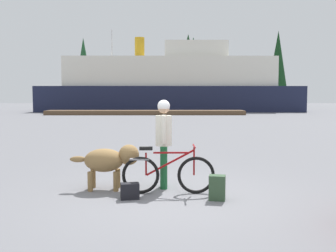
# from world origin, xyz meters

# --- Properties ---
(ground_plane) EXTENTS (160.00, 160.00, 0.00)m
(ground_plane) POSITION_xyz_m (0.00, 0.00, 0.00)
(ground_plane) COLOR slate
(bicycle) EXTENTS (1.72, 0.44, 0.90)m
(bicycle) POSITION_xyz_m (-0.06, 0.28, 0.38)
(bicycle) COLOR black
(bicycle) RESTS_ON ground_plane
(person_cyclist) EXTENTS (0.32, 0.53, 1.73)m
(person_cyclist) POSITION_xyz_m (-0.13, 0.75, 1.05)
(person_cyclist) COLOR #19592D
(person_cyclist) RESTS_ON ground_plane
(dog) EXTENTS (1.34, 0.53, 0.88)m
(dog) POSITION_xyz_m (-1.18, 0.61, 0.58)
(dog) COLOR olive
(dog) RESTS_ON ground_plane
(backpack) EXTENTS (0.31, 0.25, 0.44)m
(backpack) POSITION_xyz_m (0.80, -0.15, 0.22)
(backpack) COLOR #334C33
(backpack) RESTS_ON ground_plane
(handbag_pannier) EXTENTS (0.35, 0.24, 0.28)m
(handbag_pannier) POSITION_xyz_m (-0.72, -0.08, 0.14)
(handbag_pannier) COLOR black
(handbag_pannier) RESTS_ON ground_plane
(dock_pier) EXTENTS (18.41, 2.19, 0.40)m
(dock_pier) POSITION_xyz_m (-1.96, 29.04, 0.20)
(dock_pier) COLOR brown
(dock_pier) RESTS_ON ground_plane
(ferry_boat) EXTENTS (28.78, 8.32, 8.38)m
(ferry_boat) POSITION_xyz_m (0.54, 37.52, 2.91)
(ferry_boat) COLOR #191E38
(ferry_boat) RESTS_ON ground_plane
(sailboat_moored) EXTENTS (8.39, 2.35, 9.36)m
(sailboat_moored) POSITION_xyz_m (-6.29, 38.07, 0.50)
(sailboat_moored) COLOR navy
(sailboat_moored) RESTS_ON ground_plane
(pine_tree_far_left) EXTENTS (2.94, 2.94, 11.16)m
(pine_tree_far_left) POSITION_xyz_m (-13.48, 56.41, 6.81)
(pine_tree_far_left) COLOR #4C331E
(pine_tree_far_left) RESTS_ON ground_plane
(pine_tree_center) EXTENTS (3.88, 3.88, 11.34)m
(pine_tree_center) POSITION_xyz_m (3.47, 53.70, 7.20)
(pine_tree_center) COLOR #4C331E
(pine_tree_center) RESTS_ON ground_plane
(pine_tree_far_right) EXTENTS (2.96, 2.96, 11.84)m
(pine_tree_far_right) POSITION_xyz_m (17.54, 53.59, 7.24)
(pine_tree_far_right) COLOR #4C331E
(pine_tree_far_right) RESTS_ON ground_plane
(pine_tree_mid_back) EXTENTS (4.20, 4.20, 11.68)m
(pine_tree_mid_back) POSITION_xyz_m (4.66, 59.18, 7.40)
(pine_tree_mid_back) COLOR #4C331E
(pine_tree_mid_back) RESTS_ON ground_plane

